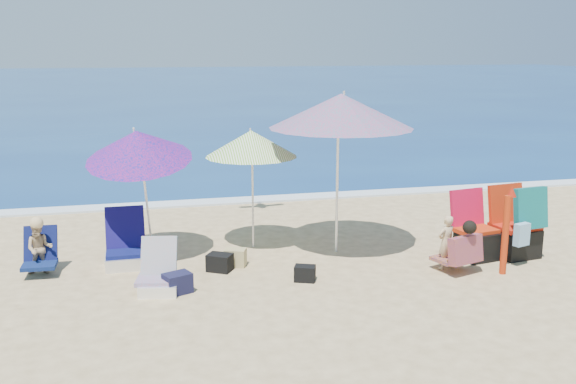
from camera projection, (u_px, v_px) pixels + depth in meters
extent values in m
plane|color=#D8BC84|center=(328.00, 290.00, 8.42)|extent=(120.00, 120.00, 0.00)
cube|color=navy|center=(162.00, 85.00, 51.13)|extent=(120.00, 80.00, 0.12)
cube|color=white|center=(256.00, 200.00, 13.26)|extent=(120.00, 0.50, 0.04)
cylinder|color=white|center=(337.00, 180.00, 9.75)|extent=(0.04, 0.04, 2.24)
cone|color=#F92167|center=(341.00, 111.00, 9.53)|extent=(2.29, 2.29, 0.50)
cylinder|color=silver|center=(344.00, 95.00, 9.49)|extent=(0.04, 0.04, 0.13)
cylinder|color=silver|center=(253.00, 194.00, 10.05)|extent=(0.03, 0.03, 1.71)
cone|color=#5CAD1A|center=(251.00, 144.00, 9.89)|extent=(1.42, 1.42, 0.40)
cylinder|color=white|center=(250.00, 132.00, 9.85)|extent=(0.03, 0.03, 0.11)
cylinder|color=white|center=(146.00, 199.00, 9.62)|extent=(0.15, 0.45, 1.71)
cone|color=#AA186E|center=(138.00, 145.00, 9.27)|extent=(1.87, 1.91, 0.79)
cylinder|color=white|center=(134.00, 131.00, 9.24)|extent=(0.04, 0.06, 0.12)
cylinder|color=#B32C0C|center=(505.00, 235.00, 8.92)|extent=(0.10, 0.10, 1.11)
cone|color=#9F1A0B|center=(512.00, 192.00, 8.82)|extent=(0.14, 0.14, 0.14)
cube|color=#0D144D|center=(126.00, 253.00, 9.31)|extent=(0.56, 0.49, 0.07)
cube|color=#110D4D|center=(125.00, 227.00, 9.50)|extent=(0.56, 0.33, 0.59)
cube|color=white|center=(126.00, 261.00, 9.31)|extent=(0.58, 0.51, 0.18)
cube|color=#DA4D4F|center=(155.00, 280.00, 8.33)|extent=(0.53, 0.49, 0.06)
cube|color=#E46250|center=(159.00, 256.00, 8.49)|extent=(0.50, 0.35, 0.49)
cube|color=white|center=(159.00, 288.00, 8.32)|extent=(0.55, 0.51, 0.15)
cube|color=red|center=(474.00, 230.00, 9.65)|extent=(0.65, 0.60, 0.06)
cube|color=red|center=(467.00, 208.00, 9.78)|extent=(0.59, 0.25, 0.57)
cube|color=black|center=(478.00, 245.00, 9.65)|extent=(0.62, 0.57, 0.41)
cube|color=red|center=(515.00, 227.00, 9.73)|extent=(0.67, 0.62, 0.06)
cube|color=#AD270C|center=(506.00, 204.00, 9.87)|extent=(0.62, 0.26, 0.60)
cube|color=black|center=(515.00, 242.00, 9.74)|extent=(0.65, 0.59, 0.43)
cube|color=#0A8268|center=(531.00, 208.00, 9.38)|extent=(0.56, 0.27, 0.61)
cube|color=#82B1D1|center=(522.00, 234.00, 9.21)|extent=(0.26, 0.18, 0.32)
imported|color=#D4B17F|center=(446.00, 242.00, 9.17)|extent=(0.33, 0.26, 0.77)
cube|color=#2D0F6A|center=(450.00, 259.00, 9.18)|extent=(0.53, 0.49, 0.05)
cube|color=#3A1177|center=(466.00, 250.00, 8.92)|extent=(0.57, 0.35, 0.39)
sphere|color=black|center=(470.00, 227.00, 8.82)|extent=(0.19, 0.19, 0.19)
imported|color=tan|center=(40.00, 249.00, 8.95)|extent=(0.36, 0.29, 0.73)
cube|color=#0E1E4F|center=(40.00, 265.00, 8.91)|extent=(0.46, 0.41, 0.05)
cube|color=#0B1140|center=(41.00, 243.00, 9.08)|extent=(0.45, 0.27, 0.47)
sphere|color=#DEBA80|center=(37.00, 223.00, 8.87)|extent=(0.18, 0.18, 0.18)
cube|color=#161631|center=(178.00, 283.00, 8.32)|extent=(0.40, 0.36, 0.26)
cube|color=black|center=(220.00, 263.00, 9.13)|extent=(0.41, 0.38, 0.24)
cube|color=tan|center=(235.00, 257.00, 9.33)|extent=(0.35, 0.30, 0.25)
cube|color=#1B233D|center=(475.00, 240.00, 10.00)|extent=(0.57, 0.54, 0.34)
cube|color=black|center=(305.00, 273.00, 8.74)|extent=(0.33, 0.28, 0.21)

